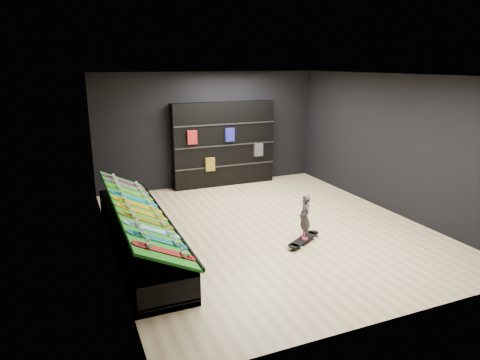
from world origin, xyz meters
name	(u,v)px	position (x,y,z in m)	size (l,w,h in m)	color
floor	(267,228)	(0.00, 0.00, 0.00)	(6.00, 7.00, 0.01)	#D1BC8D
ceiling	(269,75)	(0.00, 0.00, 3.00)	(6.00, 7.00, 0.01)	white
wall_back	(209,130)	(0.00, 3.50, 1.50)	(6.00, 0.02, 3.00)	black
wall_front	(397,211)	(0.00, -3.50, 1.50)	(6.00, 0.02, 3.00)	black
wall_left	(106,169)	(-3.00, 0.00, 1.50)	(0.02, 7.00, 3.00)	black
wall_right	(391,144)	(3.00, 0.00, 1.50)	(0.02, 7.00, 3.00)	black
display_rack	(138,235)	(-2.55, 0.00, 0.25)	(0.90, 4.50, 0.50)	black
turf_ramp	(140,210)	(-2.50, 0.00, 0.71)	(1.00, 4.50, 0.04)	#146F11
back_shelving	(224,144)	(0.33, 3.32, 1.11)	(2.79, 0.33, 2.23)	black
floor_skateboard	(304,241)	(0.30, -0.95, 0.04)	(0.98, 0.22, 0.09)	black
child	(304,226)	(0.30, -0.95, 0.34)	(0.19, 0.13, 0.50)	black
display_board_0	(165,251)	(-2.49, -1.90, 0.74)	(0.98, 0.22, 0.09)	red
display_board_1	(158,240)	(-2.49, -1.48, 0.74)	(0.98, 0.22, 0.09)	#0C8C99
display_board_2	(153,230)	(-2.49, -1.06, 0.74)	(0.98, 0.22, 0.09)	#0CB2E5
display_board_3	(147,221)	(-2.49, -0.63, 0.74)	(0.98, 0.22, 0.09)	yellow
display_board_4	(142,212)	(-2.49, -0.21, 0.74)	(0.98, 0.22, 0.09)	orange
display_board_5	(138,205)	(-2.49, 0.21, 0.74)	(0.98, 0.22, 0.09)	yellow
display_board_6	(134,198)	(-2.49, 0.63, 0.74)	(0.98, 0.22, 0.09)	blue
display_board_7	(131,192)	(-2.49, 1.06, 0.74)	(0.98, 0.22, 0.09)	green
display_board_8	(128,187)	(-2.49, 1.48, 0.74)	(0.98, 0.22, 0.09)	black
display_board_9	(125,182)	(-2.49, 1.90, 0.74)	(0.98, 0.22, 0.09)	#2626BF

